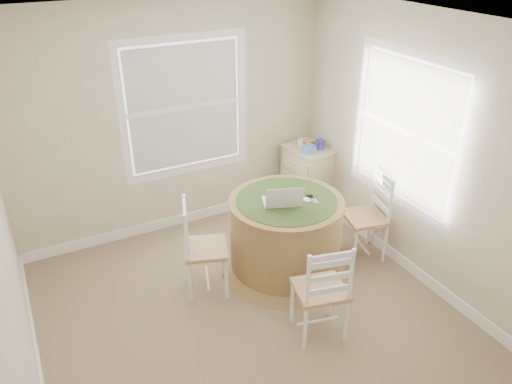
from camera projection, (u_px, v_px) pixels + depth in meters
room at (254, 178)px, 4.24m from camera, size 3.64×3.64×2.64m
round_table at (285, 233)px, 5.05m from camera, size 1.32×1.32×0.83m
chair_left at (206, 248)px, 4.76m from camera, size 0.51×0.52×0.95m
chair_near at (320, 289)px, 4.22m from camera, size 0.50×0.48×0.95m
chair_right at (365, 217)px, 5.27m from camera, size 0.48×0.50×0.95m
laptop at (282, 201)px, 4.80m from camera, size 0.44×0.42×0.25m
mouse at (307, 200)px, 4.86m from camera, size 0.09×0.12×0.04m
phone at (315, 202)px, 4.85m from camera, size 0.06×0.10×0.02m
keys at (309, 196)px, 4.94m from camera, size 0.07×0.06×0.02m
corner_chest at (307, 177)px, 6.26m from camera, size 0.52×0.66×0.81m
tissue_box at (309, 149)px, 5.91m from camera, size 0.13×0.13×0.10m
box_yellow at (310, 142)px, 6.15m from camera, size 0.16×0.12×0.06m
box_blue at (321, 144)px, 6.01m from camera, size 0.09×0.09×0.12m
cup_cream at (300, 142)px, 6.12m from camera, size 0.07×0.07×0.09m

